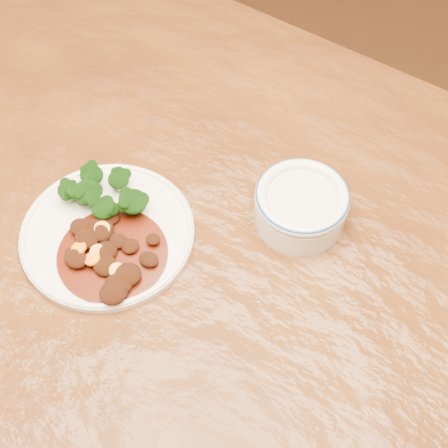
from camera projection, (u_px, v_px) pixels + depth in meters
The scene contains 6 objects.
ground at pixel (222, 417), 1.46m from camera, with size 4.00×4.00×0.00m, color #442A11.
dining_table at pixel (220, 275), 0.90m from camera, with size 1.54×0.96×0.75m.
dinner_plate at pixel (107, 233), 0.84m from camera, with size 0.23×0.23×0.01m.
broccoli_florets at pixel (103, 193), 0.84m from camera, with size 0.12×0.08×0.04m.
mince_stew at pixel (108, 249), 0.81m from camera, with size 0.15×0.15×0.02m.
dip_bowl at pixel (301, 204), 0.84m from camera, with size 0.13×0.13×0.06m.
Camera 1 is at (0.27, -0.35, 1.46)m, focal length 50.00 mm.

